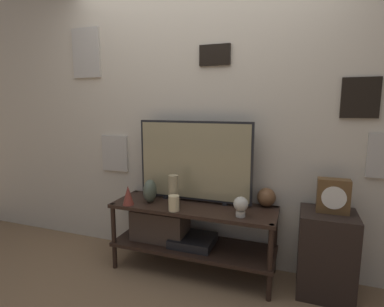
{
  "coord_description": "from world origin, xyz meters",
  "views": [
    {
      "loc": [
        0.81,
        -2.0,
        1.42
      ],
      "look_at": [
        -0.01,
        0.27,
        1.03
      ],
      "focal_mm": 28.0,
      "sensor_mm": 36.0,
      "label": 1
    }
  ],
  "objects_px": {
    "vase_urn_stoneware": "(150,191)",
    "vase_round_glass": "(266,197)",
    "vase_tall_ceramic": "(173,191)",
    "decorative_bust": "(241,205)",
    "candle_jar": "(174,203)",
    "vase_slim_bronze": "(128,195)",
    "television": "(194,161)",
    "mantel_clock": "(333,196)"
  },
  "relations": [
    {
      "from": "vase_slim_bronze",
      "to": "mantel_clock",
      "type": "bearing_deg",
      "value": 8.22
    },
    {
      "from": "vase_tall_ceramic",
      "to": "vase_slim_bronze",
      "type": "bearing_deg",
      "value": -166.85
    },
    {
      "from": "vase_slim_bronze",
      "to": "mantel_clock",
      "type": "distance_m",
      "value": 1.61
    },
    {
      "from": "decorative_bust",
      "to": "mantel_clock",
      "type": "relative_size",
      "value": 0.61
    },
    {
      "from": "mantel_clock",
      "to": "vase_tall_ceramic",
      "type": "bearing_deg",
      "value": -173.34
    },
    {
      "from": "mantel_clock",
      "to": "television",
      "type": "bearing_deg",
      "value": 177.87
    },
    {
      "from": "television",
      "to": "candle_jar",
      "type": "bearing_deg",
      "value": -105.62
    },
    {
      "from": "vase_slim_bronze",
      "to": "vase_round_glass",
      "type": "bearing_deg",
      "value": 18.03
    },
    {
      "from": "television",
      "to": "candle_jar",
      "type": "relative_size",
      "value": 8.09
    },
    {
      "from": "vase_tall_ceramic",
      "to": "candle_jar",
      "type": "distance_m",
      "value": 0.12
    },
    {
      "from": "vase_urn_stoneware",
      "to": "candle_jar",
      "type": "height_order",
      "value": "vase_urn_stoneware"
    },
    {
      "from": "vase_tall_ceramic",
      "to": "vase_urn_stoneware",
      "type": "height_order",
      "value": "vase_tall_ceramic"
    },
    {
      "from": "vase_tall_ceramic",
      "to": "mantel_clock",
      "type": "relative_size",
      "value": 1.05
    },
    {
      "from": "vase_round_glass",
      "to": "vase_tall_ceramic",
      "type": "bearing_deg",
      "value": -159.52
    },
    {
      "from": "vase_urn_stoneware",
      "to": "vase_round_glass",
      "type": "distance_m",
      "value": 0.99
    },
    {
      "from": "decorative_bust",
      "to": "mantel_clock",
      "type": "distance_m",
      "value": 0.67
    },
    {
      "from": "vase_urn_stoneware",
      "to": "vase_round_glass",
      "type": "bearing_deg",
      "value": 13.73
    },
    {
      "from": "vase_urn_stoneware",
      "to": "decorative_bust",
      "type": "relative_size",
      "value": 1.3
    },
    {
      "from": "television",
      "to": "vase_tall_ceramic",
      "type": "relative_size",
      "value": 3.77
    },
    {
      "from": "vase_round_glass",
      "to": "decorative_bust",
      "type": "height_order",
      "value": "same"
    },
    {
      "from": "vase_urn_stoneware",
      "to": "candle_jar",
      "type": "distance_m",
      "value": 0.31
    },
    {
      "from": "vase_tall_ceramic",
      "to": "decorative_bust",
      "type": "bearing_deg",
      "value": -3.54
    },
    {
      "from": "vase_tall_ceramic",
      "to": "decorative_bust",
      "type": "xyz_separation_m",
      "value": [
        0.57,
        -0.04,
        -0.05
      ]
    },
    {
      "from": "mantel_clock",
      "to": "candle_jar",
      "type": "bearing_deg",
      "value": -168.81
    },
    {
      "from": "television",
      "to": "decorative_bust",
      "type": "relative_size",
      "value": 6.5
    },
    {
      "from": "television",
      "to": "vase_urn_stoneware",
      "type": "height_order",
      "value": "television"
    },
    {
      "from": "television",
      "to": "vase_urn_stoneware",
      "type": "bearing_deg",
      "value": -157.59
    },
    {
      "from": "candle_jar",
      "to": "vase_round_glass",
      "type": "bearing_deg",
      "value": 27.87
    },
    {
      "from": "vase_urn_stoneware",
      "to": "mantel_clock",
      "type": "height_order",
      "value": "mantel_clock"
    },
    {
      "from": "vase_tall_ceramic",
      "to": "vase_slim_bronze",
      "type": "distance_m",
      "value": 0.39
    },
    {
      "from": "vase_round_glass",
      "to": "candle_jar",
      "type": "height_order",
      "value": "vase_round_glass"
    },
    {
      "from": "television",
      "to": "candle_jar",
      "type": "distance_m",
      "value": 0.41
    },
    {
      "from": "vase_round_glass",
      "to": "television",
      "type": "bearing_deg",
      "value": -171.7
    },
    {
      "from": "television",
      "to": "vase_round_glass",
      "type": "distance_m",
      "value": 0.67
    },
    {
      "from": "television",
      "to": "vase_urn_stoneware",
      "type": "xyz_separation_m",
      "value": [
        -0.35,
        -0.15,
        -0.26
      ]
    },
    {
      "from": "vase_tall_ceramic",
      "to": "vase_round_glass",
      "type": "relative_size",
      "value": 1.72
    },
    {
      "from": "vase_round_glass",
      "to": "mantel_clock",
      "type": "relative_size",
      "value": 0.61
    },
    {
      "from": "vase_tall_ceramic",
      "to": "vase_round_glass",
      "type": "bearing_deg",
      "value": 20.48
    },
    {
      "from": "vase_tall_ceramic",
      "to": "vase_urn_stoneware",
      "type": "relative_size",
      "value": 1.33
    },
    {
      "from": "vase_tall_ceramic",
      "to": "vase_slim_bronze",
      "type": "relative_size",
      "value": 1.59
    },
    {
      "from": "vase_tall_ceramic",
      "to": "candle_jar",
      "type": "xyz_separation_m",
      "value": [
        0.04,
        -0.09,
        -0.07
      ]
    },
    {
      "from": "vase_round_glass",
      "to": "candle_jar",
      "type": "bearing_deg",
      "value": -152.13
    }
  ]
}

